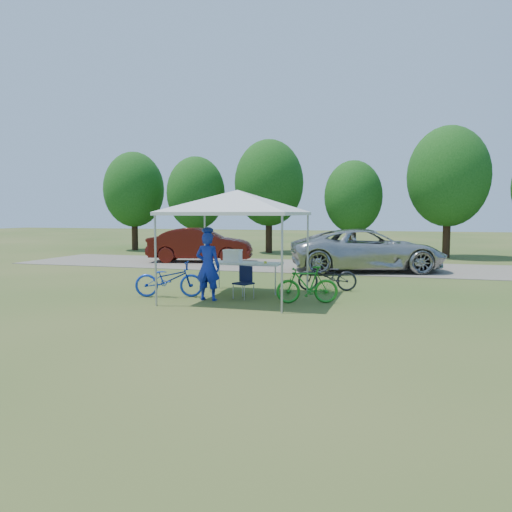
{
  "coord_description": "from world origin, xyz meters",
  "views": [
    {
      "loc": [
        3.96,
        -11.84,
        2.16
      ],
      "look_at": [
        -0.11,
        2.0,
        0.91
      ],
      "focal_mm": 35.0,
      "sensor_mm": 36.0,
      "label": 1
    }
  ],
  "objects": [
    {
      "name": "minivan",
      "position": [
        2.73,
        6.86,
        0.8
      ],
      "size": [
        6.11,
        4.1,
        1.56
      ],
      "primitive_type": "imported",
      "rotation": [
        0.0,
        0.0,
        1.87
      ],
      "color": "#B6B6B1",
      "rests_on": "gravel_strip"
    },
    {
      "name": "folding_table",
      "position": [
        -0.14,
        1.12,
        0.76
      ],
      "size": [
        1.95,
        0.81,
        0.8
      ],
      "color": "white",
      "rests_on": "ground"
    },
    {
      "name": "treeline",
      "position": [
        -0.29,
        14.05,
        3.53
      ],
      "size": [
        24.89,
        4.28,
        6.3
      ],
      "color": "#382314",
      "rests_on": "ground"
    },
    {
      "name": "ice_cream_cup",
      "position": [
        0.43,
        1.07,
        0.83
      ],
      "size": [
        0.08,
        0.08,
        0.06
      ],
      "primitive_type": "cylinder",
      "color": "#D2DC33",
      "rests_on": "folding_table"
    },
    {
      "name": "cooler",
      "position": [
        -0.52,
        1.12,
        0.98
      ],
      "size": [
        0.48,
        0.33,
        0.35
      ],
      "color": "white",
      "rests_on": "folding_table"
    },
    {
      "name": "bike_green",
      "position": [
        1.81,
        -0.18,
        0.45
      ],
      "size": [
        1.54,
        0.88,
        0.89
      ],
      "primitive_type": "imported",
      "rotation": [
        0.0,
        0.0,
        -1.24
      ],
      "color": "#1B7C1D",
      "rests_on": "ground"
    },
    {
      "name": "canopy",
      "position": [
        0.0,
        0.0,
        2.65
      ],
      "size": [
        4.53,
        4.53,
        3.0
      ],
      "color": "#A5A5AA",
      "rests_on": "ground"
    },
    {
      "name": "cyclist",
      "position": [
        -0.62,
        -0.46,
        0.85
      ],
      "size": [
        0.62,
        0.41,
        1.7
      ],
      "primitive_type": "imported",
      "rotation": [
        0.0,
        0.0,
        3.13
      ],
      "color": "#1426A4",
      "rests_on": "ground"
    },
    {
      "name": "gravel_strip",
      "position": [
        0.0,
        8.0,
        0.01
      ],
      "size": [
        24.0,
        5.0,
        0.02
      ],
      "primitive_type": "cube",
      "color": "gray",
      "rests_on": "ground"
    },
    {
      "name": "ground",
      "position": [
        0.0,
        0.0,
        0.0
      ],
      "size": [
        100.0,
        100.0,
        0.0
      ],
      "primitive_type": "plane",
      "color": "#2D5119",
      "rests_on": "ground"
    },
    {
      "name": "bike_dark",
      "position": [
        1.99,
        1.88,
        0.42
      ],
      "size": [
        1.7,
        0.87,
        0.85
      ],
      "primitive_type": "imported",
      "rotation": [
        0.0,
        0.0,
        -1.38
      ],
      "color": "black",
      "rests_on": "ground"
    },
    {
      "name": "bike_blue",
      "position": [
        -1.78,
        -0.28,
        0.46
      ],
      "size": [
        1.84,
        1.07,
        0.92
      ],
      "primitive_type": "imported",
      "rotation": [
        0.0,
        0.0,
        1.86
      ],
      "color": "#1438B6",
      "rests_on": "ground"
    },
    {
      "name": "sedan",
      "position": [
        -4.53,
        8.39,
        0.76
      ],
      "size": [
        4.74,
        2.53,
        1.48
      ],
      "primitive_type": "imported",
      "rotation": [
        0.0,
        0.0,
        1.79
      ],
      "color": "#4A110C",
      "rests_on": "gravel_strip"
    },
    {
      "name": "folding_chair",
      "position": [
        0.14,
        0.11,
        0.48
      ],
      "size": [
        0.54,
        0.57,
        0.81
      ],
      "rotation": [
        0.0,
        0.0,
        -0.38
      ],
      "color": "black",
      "rests_on": "ground"
    }
  ]
}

